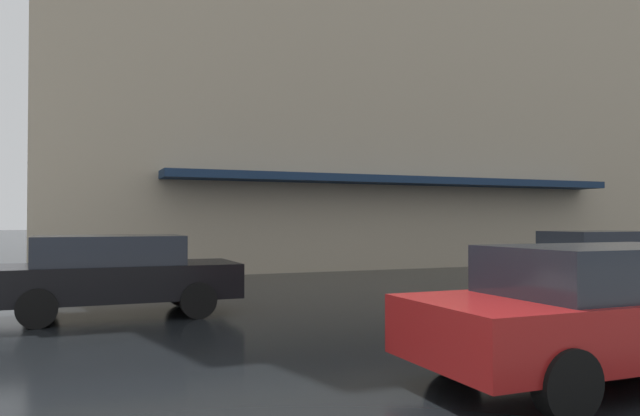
% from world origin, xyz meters
% --- Properties ---
extents(haussmann_block_corner, '(20.95, 23.10, 21.34)m').
position_xyz_m(haussmann_block_corner, '(22.37, -15.48, 10.44)').
color(haussmann_block_corner, tan).
rests_on(haussmann_block_corner, ground_plane).
extents(car_red, '(1.85, 4.10, 1.41)m').
position_xyz_m(car_red, '(-1.00, -10.15, 0.76)').
color(car_red, maroon).
rests_on(car_red, ground_plane).
extents(car_white, '(1.85, 4.10, 1.41)m').
position_xyz_m(car_white, '(5.50, -17.11, 0.76)').
color(car_white, silver).
rests_on(car_white, ground_plane).
extents(car_black, '(1.85, 4.10, 1.41)m').
position_xyz_m(car_black, '(5.50, -5.75, 0.76)').
color(car_black, black).
rests_on(car_black, ground_plane).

